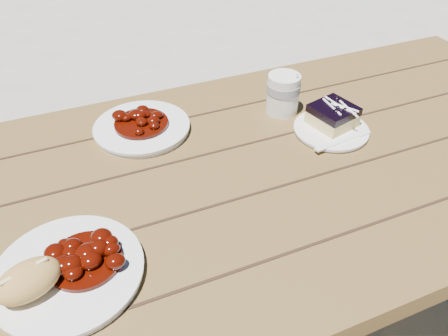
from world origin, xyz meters
name	(u,v)px	position (x,y,z in m)	size (l,w,h in m)	color
picnic_table	(208,232)	(0.00, 0.00, 0.59)	(2.00, 1.55, 0.75)	brown
main_plate	(69,273)	(-0.30, -0.14, 0.76)	(0.24, 0.24, 0.02)	white
goulash_stew	(83,254)	(-0.27, -0.14, 0.79)	(0.12, 0.12, 0.04)	#410902
bread_roll	(28,280)	(-0.35, -0.16, 0.79)	(0.10, 0.07, 0.05)	tan
dessert_plate	(331,130)	(0.34, 0.05, 0.76)	(0.17, 0.17, 0.01)	white
blueberry_cake	(333,115)	(0.35, 0.06, 0.79)	(0.11, 0.11, 0.05)	#EDD781
fork_dessert	(337,142)	(0.32, -0.01, 0.76)	(0.03, 0.16, 0.01)	white
coffee_cup	(283,94)	(0.27, 0.18, 0.80)	(0.08, 0.08, 0.10)	white
second_plate	(142,128)	(-0.08, 0.23, 0.76)	(0.22, 0.22, 0.02)	white
second_stew	(141,118)	(-0.08, 0.23, 0.79)	(0.13, 0.13, 0.04)	#410902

